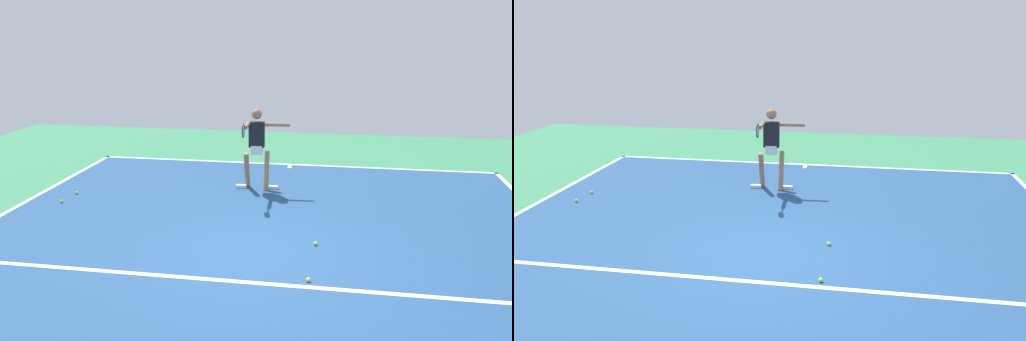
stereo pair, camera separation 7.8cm
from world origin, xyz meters
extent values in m
plane|color=#388456|center=(0.00, 0.00, 0.00)|extent=(19.74, 19.74, 0.00)
cube|color=navy|center=(0.00, 0.00, 0.00)|extent=(10.32, 11.35, 0.00)
cube|color=white|center=(0.00, -5.63, 0.00)|extent=(10.32, 0.10, 0.01)
cube|color=white|center=(0.00, 0.96, 0.00)|extent=(7.74, 0.10, 0.01)
cube|color=white|center=(0.00, -5.43, 0.00)|extent=(0.10, 0.30, 0.01)
cylinder|color=#9E7051|center=(0.32, -3.45, 0.42)|extent=(0.13, 0.38, 0.87)
cube|color=white|center=(0.19, -3.45, 0.04)|extent=(0.24, 0.11, 0.07)
cylinder|color=#9E7051|center=(0.76, -3.43, 0.42)|extent=(0.13, 0.38, 0.87)
cube|color=white|center=(0.89, -3.42, 0.04)|extent=(0.24, 0.11, 0.07)
cube|color=white|center=(0.54, -3.44, 0.89)|extent=(0.26, 0.21, 0.20)
cube|color=black|center=(0.54, -3.44, 1.23)|extent=(0.35, 0.20, 0.55)
sphere|color=#9E7051|center=(0.54, -3.44, 1.68)|extent=(0.23, 0.23, 0.23)
cylinder|color=#9E7051|center=(0.09, -3.46, 1.46)|extent=(0.56, 0.11, 0.08)
cylinder|color=#9E7051|center=(0.69, -3.15, 1.49)|extent=(0.11, 0.56, 0.08)
cylinder|color=black|center=(0.67, -2.76, 1.49)|extent=(0.04, 0.22, 0.03)
torus|color=black|center=(0.66, -2.52, 1.49)|extent=(0.04, 0.29, 0.29)
cylinder|color=silver|center=(0.66, -2.52, 1.49)|extent=(0.02, 0.25, 0.25)
sphere|color=#C6E53D|center=(4.34, -1.80, 0.03)|extent=(0.07, 0.07, 0.07)
sphere|color=#C6E53D|center=(-0.93, -0.50, 0.03)|extent=(0.07, 0.07, 0.07)
sphere|color=#C6E53D|center=(4.31, -2.38, 0.03)|extent=(0.07, 0.07, 0.07)
sphere|color=#C6E53D|center=(-0.90, 0.80, 0.03)|extent=(0.07, 0.07, 0.07)
camera|label=1|loc=(-1.27, 7.50, 3.51)|focal=36.41mm
camera|label=2|loc=(-1.34, 7.49, 3.51)|focal=36.41mm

